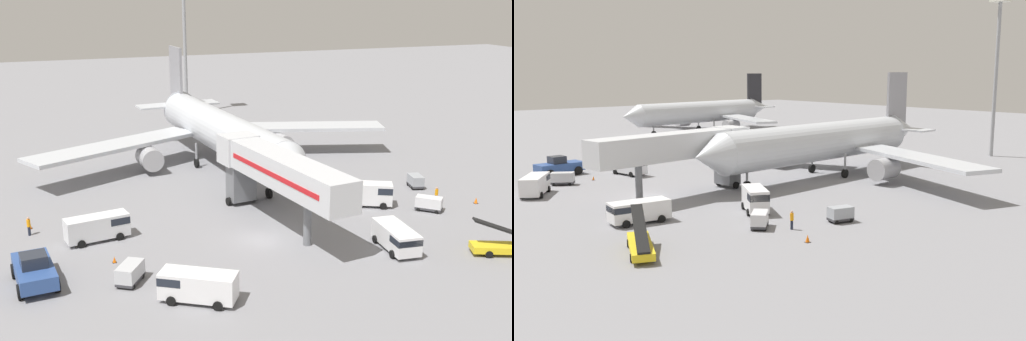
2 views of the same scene
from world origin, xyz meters
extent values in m
plane|color=gray|center=(0.00, 0.00, 0.00)|extent=(300.00, 300.00, 0.00)
cylinder|color=silver|center=(3.75, 22.24, 4.45)|extent=(7.15, 31.56, 4.74)
cone|color=silver|center=(5.10, 4.80, 4.45)|extent=(4.92, 4.05, 4.65)
cone|color=silver|center=(2.31, 40.71, 4.80)|extent=(4.94, 6.09, 4.51)
cube|color=gray|center=(2.43, 39.27, 9.19)|extent=(0.71, 4.54, 7.59)
cube|color=silver|center=(5.29, 39.08, 5.04)|extent=(5.93, 3.72, 0.24)
cube|color=silver|center=(-0.38, 38.64, 5.04)|extent=(5.93, 3.72, 0.24)
cube|color=silver|center=(15.57, 26.34, 3.38)|extent=(21.73, 10.76, 0.44)
cube|color=silver|center=(-8.56, 24.47, 3.38)|extent=(21.14, 13.57, 0.44)
cylinder|color=#A8A8AD|center=(12.05, 24.79, 1.83)|extent=(2.79, 3.49, 2.54)
cylinder|color=#A8A8AD|center=(-4.84, 23.47, 1.83)|extent=(2.79, 3.49, 2.54)
cylinder|color=gray|center=(4.69, 10.08, 1.79)|extent=(0.28, 0.28, 2.48)
cylinder|color=black|center=(4.69, 10.08, 0.55)|extent=(0.43, 1.12, 1.10)
cylinder|color=gray|center=(6.32, 24.32, 1.79)|extent=(0.28, 0.28, 2.48)
cylinder|color=black|center=(6.32, 24.32, 0.55)|extent=(0.43, 1.12, 1.10)
cylinder|color=gray|center=(0.88, 23.90, 1.79)|extent=(0.28, 0.28, 2.48)
cylinder|color=black|center=(0.88, 23.90, 0.55)|extent=(0.43, 1.12, 1.10)
cube|color=silver|center=(2.69, 1.07, 5.50)|extent=(5.27, 17.62, 2.70)
cube|color=red|center=(1.18, 0.87, 5.50)|extent=(1.97, 14.48, 0.44)
cube|color=silver|center=(1.46, 10.28, 5.50)|extent=(3.79, 3.23, 2.84)
cube|color=#232833|center=(1.29, 11.57, 5.75)|extent=(3.30, 0.67, 0.90)
cube|color=slate|center=(1.54, 9.68, 2.27)|extent=(2.77, 2.12, 3.75)
cylinder|color=black|center=(0.13, 9.49, 0.40)|extent=(0.40, 0.83, 0.80)
cylinder|color=black|center=(2.96, 9.87, 0.40)|extent=(0.40, 0.83, 0.80)
cylinder|color=slate|center=(3.15, -2.38, 2.07)|extent=(0.70, 0.70, 4.15)
cube|color=#2D4C8E|center=(-18.56, -2.09, 1.08)|extent=(3.13, 5.99, 1.06)
cube|color=#232833|center=(-18.53, -2.37, 2.06)|extent=(1.98, 1.96, 0.90)
cylinder|color=black|center=(-17.15, -3.84, 0.55)|extent=(0.50, 1.13, 1.10)
cylinder|color=black|center=(-19.61, -4.07, 0.55)|extent=(0.50, 1.13, 1.10)
cylinder|color=black|center=(-17.51, -0.10, 0.55)|extent=(0.50, 1.13, 1.10)
cylinder|color=black|center=(-19.96, -0.34, 0.55)|extent=(0.50, 1.13, 1.10)
cube|color=yellow|center=(17.66, -10.04, 0.57)|extent=(6.32, 3.98, 0.55)
cube|color=black|center=(17.66, -10.04, 1.96)|extent=(6.07, 3.33, 2.16)
cylinder|color=black|center=(15.65, -9.98, 0.30)|extent=(0.64, 0.44, 0.60)
cylinder|color=black|center=(16.27, -8.59, 0.30)|extent=(0.64, 0.44, 0.60)
cube|color=white|center=(13.07, 4.47, 1.32)|extent=(4.84, 3.72, 2.06)
cube|color=#1E232D|center=(14.43, 3.76, 1.77)|extent=(2.14, 2.32, 0.66)
cylinder|color=black|center=(14.72, 4.60, 0.34)|extent=(0.76, 0.61, 0.68)
cylinder|color=black|center=(13.90, 3.05, 0.34)|extent=(0.76, 0.61, 0.68)
cylinder|color=black|center=(12.25, 5.90, 0.34)|extent=(0.76, 0.61, 0.68)
cylinder|color=black|center=(11.43, 4.34, 0.34)|extent=(0.76, 0.61, 0.68)
cube|color=white|center=(9.58, -5.80, 1.13)|extent=(2.62, 5.42, 1.67)
cube|color=#1E232D|center=(9.39, -7.57, 1.49)|extent=(2.27, 1.89, 0.54)
cylinder|color=black|center=(10.39, -7.52, 0.34)|extent=(0.44, 0.72, 0.68)
cylinder|color=black|center=(8.42, -7.31, 0.34)|extent=(0.44, 0.72, 0.68)
cylinder|color=black|center=(10.74, -4.30, 0.34)|extent=(0.44, 0.72, 0.68)
cylinder|color=black|center=(8.77, -4.08, 0.34)|extent=(0.44, 0.72, 0.68)
cube|color=white|center=(-13.21, 4.84, 1.25)|extent=(5.55, 2.68, 1.92)
cube|color=#1E232D|center=(-11.42, 5.15, 1.67)|extent=(1.99, 2.09, 0.62)
cylinder|color=black|center=(-11.73, 5.97, 0.34)|extent=(0.73, 0.44, 0.68)
cylinder|color=black|center=(-11.43, 4.27, 0.34)|extent=(0.73, 0.44, 0.68)
cylinder|color=black|center=(-14.98, 5.41, 0.34)|extent=(0.73, 0.44, 0.68)
cylinder|color=black|center=(-14.68, 3.71, 0.34)|extent=(0.73, 0.44, 0.68)
cube|color=white|center=(-8.11, -8.76, 1.22)|extent=(5.54, 4.55, 1.86)
cube|color=#1E232D|center=(-9.63, -7.78, 1.63)|extent=(2.52, 2.60, 0.59)
cylinder|color=black|center=(-10.01, -8.66, 0.34)|extent=(0.76, 0.67, 0.68)
cylinder|color=black|center=(-8.98, -7.07, 0.34)|extent=(0.76, 0.67, 0.68)
cylinder|color=black|center=(-7.24, -10.45, 0.34)|extent=(0.76, 0.67, 0.68)
cylinder|color=black|center=(-6.21, -8.87, 0.34)|extent=(0.76, 0.67, 0.68)
cube|color=#38383D|center=(17.80, 1.14, 0.29)|extent=(2.65, 2.66, 0.22)
cube|color=silver|center=(17.80, 1.14, 0.90)|extent=(2.65, 2.66, 0.99)
cylinder|color=black|center=(16.77, 1.33, 0.18)|extent=(0.34, 0.34, 0.36)
cylinder|color=black|center=(17.62, 2.17, 0.18)|extent=(0.34, 0.34, 0.36)
cylinder|color=black|center=(17.98, 0.11, 0.18)|extent=(0.34, 0.34, 0.36)
cylinder|color=black|center=(18.82, 0.94, 0.18)|extent=(0.34, 0.34, 0.36)
cube|color=#38383D|center=(20.88, 7.86, 0.29)|extent=(1.74, 2.36, 0.22)
cube|color=#999EA5|center=(20.88, 7.86, 0.89)|extent=(1.74, 2.36, 0.98)
cylinder|color=black|center=(20.51, 8.72, 0.18)|extent=(0.21, 0.38, 0.36)
cylinder|color=black|center=(21.62, 8.43, 0.18)|extent=(0.21, 0.38, 0.36)
cylinder|color=black|center=(20.13, 7.29, 0.18)|extent=(0.21, 0.38, 0.36)
cylinder|color=black|center=(21.24, 7.00, 0.18)|extent=(0.21, 0.38, 0.36)
cube|color=#38383D|center=(-12.02, -4.25, 0.29)|extent=(2.50, 2.86, 0.22)
cube|color=silver|center=(-12.02, -4.25, 0.94)|extent=(2.50, 2.86, 1.07)
cylinder|color=black|center=(-11.98, -5.33, 0.18)|extent=(0.30, 0.37, 0.36)
cylinder|color=black|center=(-13.01, -4.66, 0.18)|extent=(0.30, 0.37, 0.36)
cylinder|color=black|center=(-11.02, -3.84, 0.18)|extent=(0.30, 0.37, 0.36)
cylinder|color=black|center=(-12.05, -3.17, 0.18)|extent=(0.30, 0.37, 0.36)
cylinder|color=#1E2333|center=(-18.65, 8.14, 0.41)|extent=(0.33, 0.33, 0.82)
cylinder|color=orange|center=(-18.65, 8.14, 1.14)|extent=(0.44, 0.44, 0.65)
sphere|color=tan|center=(-18.65, 8.14, 1.59)|extent=(0.22, 0.22, 0.22)
cylinder|color=#1E2333|center=(19.93, 2.89, 0.39)|extent=(0.27, 0.27, 0.78)
cylinder|color=orange|center=(19.93, 2.89, 1.09)|extent=(0.36, 0.36, 0.62)
sphere|color=tan|center=(19.93, 2.89, 1.53)|extent=(0.21, 0.21, 0.21)
cube|color=black|center=(-12.58, -0.25, 0.01)|extent=(0.33, 0.33, 0.03)
cone|color=orange|center=(-12.58, -0.25, 0.27)|extent=(0.28, 0.28, 0.48)
cube|color=black|center=(23.54, 1.26, 0.01)|extent=(0.40, 0.40, 0.03)
cone|color=orange|center=(23.54, 1.26, 0.32)|extent=(0.34, 0.34, 0.60)
cube|color=black|center=(-18.55, 9.80, 0.01)|extent=(0.36, 0.36, 0.03)
cone|color=orange|center=(-18.55, 9.80, 0.29)|extent=(0.31, 0.31, 0.53)
cylinder|color=#93969B|center=(8.14, 56.01, 11.70)|extent=(0.56, 0.56, 23.40)
camera|label=1|loc=(-18.41, -47.13, 20.90)|focal=44.47mm
camera|label=2|loc=(55.56, -29.84, 13.25)|focal=41.51mm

